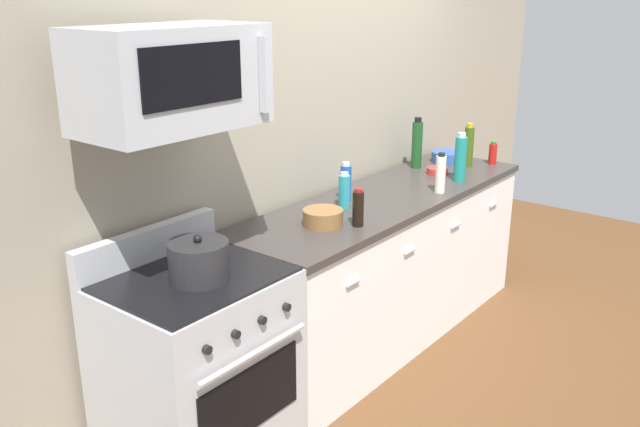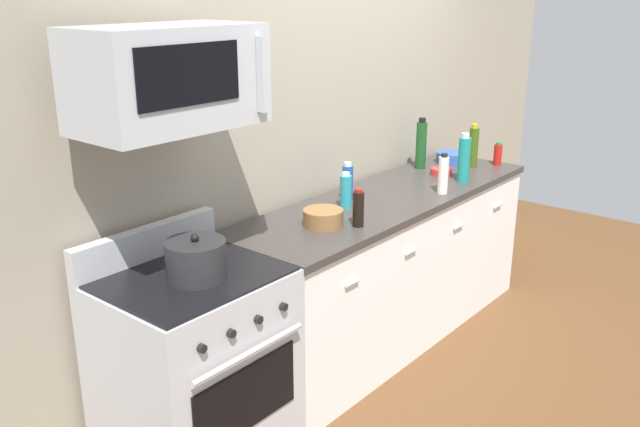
% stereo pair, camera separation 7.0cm
% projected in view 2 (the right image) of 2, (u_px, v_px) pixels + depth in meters
% --- Properties ---
extents(ground_plane, '(6.47, 6.47, 0.00)m').
position_uv_depth(ground_plane, '(386.00, 334.00, 4.30)').
color(ground_plane, brown).
extents(back_wall, '(5.39, 0.10, 2.70)m').
position_uv_depth(back_wall, '(336.00, 115.00, 4.12)').
color(back_wall, '#9E937F').
rests_on(back_wall, ground_plane).
extents(counter_unit, '(2.30, 0.66, 0.92)m').
position_uv_depth(counter_unit, '(388.00, 267.00, 4.15)').
color(counter_unit, white).
rests_on(counter_unit, ground_plane).
extents(range_oven, '(0.76, 0.69, 1.07)m').
position_uv_depth(range_oven, '(195.00, 368.00, 3.04)').
color(range_oven, '#B7BABF').
rests_on(range_oven, ground_plane).
extents(microwave, '(0.74, 0.44, 0.40)m').
position_uv_depth(microwave, '(169.00, 77.00, 2.66)').
color(microwave, '#B7BABF').
extents(bottle_wine_green, '(0.07, 0.07, 0.34)m').
position_uv_depth(bottle_wine_green, '(421.00, 145.00, 4.54)').
color(bottle_wine_green, '#19471E').
rests_on(bottle_wine_green, countertop_slab).
extents(bottle_sparkling_teal, '(0.07, 0.07, 0.31)m').
position_uv_depth(bottle_sparkling_teal, '(464.00, 159.00, 4.23)').
color(bottle_sparkling_teal, '#197F7A').
rests_on(bottle_sparkling_teal, countertop_slab).
extents(bottle_soy_sauce_dark, '(0.06, 0.06, 0.20)m').
position_uv_depth(bottle_soy_sauce_dark, '(358.00, 208.00, 3.46)').
color(bottle_soy_sauce_dark, black).
rests_on(bottle_soy_sauce_dark, countertop_slab).
extents(bottle_vinegar_white, '(0.06, 0.06, 0.24)m').
position_uv_depth(bottle_vinegar_white, '(443.00, 174.00, 4.00)').
color(bottle_vinegar_white, silver).
rests_on(bottle_vinegar_white, countertop_slab).
extents(bottle_soda_blue, '(0.06, 0.06, 0.23)m').
position_uv_depth(bottle_soda_blue, '(348.00, 183.00, 3.87)').
color(bottle_soda_blue, '#1E4CA5').
rests_on(bottle_soda_blue, countertop_slab).
extents(bottle_olive_oil, '(0.06, 0.06, 0.30)m').
position_uv_depth(bottle_olive_oil, '(473.00, 147.00, 4.58)').
color(bottle_olive_oil, '#385114').
rests_on(bottle_olive_oil, countertop_slab).
extents(bottle_dish_soap, '(0.06, 0.06, 0.20)m').
position_uv_depth(bottle_dish_soap, '(346.00, 191.00, 3.74)').
color(bottle_dish_soap, teal).
rests_on(bottle_dish_soap, countertop_slab).
extents(bottle_hot_sauce_red, '(0.06, 0.06, 0.16)m').
position_uv_depth(bottle_hot_sauce_red, '(498.00, 154.00, 4.65)').
color(bottle_hot_sauce_red, '#B21914').
rests_on(bottle_hot_sauce_red, countertop_slab).
extents(bowl_blue_mixing, '(0.22, 0.22, 0.07)m').
position_uv_depth(bowl_blue_mixing, '(452.00, 157.00, 4.73)').
color(bowl_blue_mixing, '#2D519E').
rests_on(bowl_blue_mixing, countertop_slab).
extents(bowl_red_small, '(0.14, 0.14, 0.04)m').
position_uv_depth(bowl_red_small, '(441.00, 171.00, 4.43)').
color(bowl_red_small, '#B72D28').
rests_on(bowl_red_small, countertop_slab).
extents(bowl_wooden_salad, '(0.21, 0.21, 0.08)m').
position_uv_depth(bowl_wooden_salad, '(323.00, 217.00, 3.48)').
color(bowl_wooden_salad, brown).
rests_on(bowl_wooden_salad, countertop_slab).
extents(stockpot, '(0.26, 0.26, 0.20)m').
position_uv_depth(stockpot, '(196.00, 260.00, 2.84)').
color(stockpot, '#262628').
rests_on(stockpot, range_oven).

